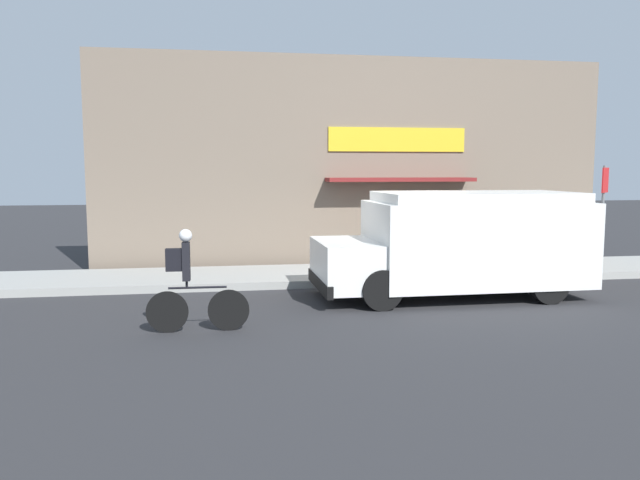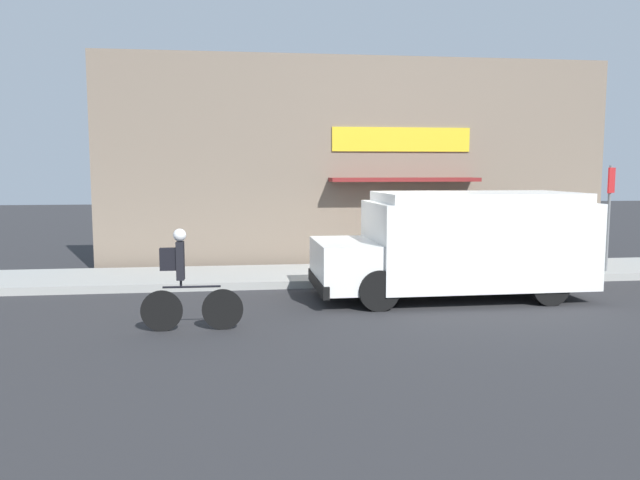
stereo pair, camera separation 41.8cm
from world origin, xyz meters
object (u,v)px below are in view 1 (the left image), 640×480
object	(u,v)px
school_bus	(461,242)
trash_bin	(503,249)
stop_sign_post	(604,201)
cyclist	(190,283)

from	to	relation	value
school_bus	trash_bin	xyz separation A→B (m)	(2.16, 2.57, -0.51)
stop_sign_post	cyclist	bearing A→B (deg)	-159.07
school_bus	cyclist	bearing A→B (deg)	-160.06
stop_sign_post	school_bus	bearing A→B (deg)	-158.63
school_bus	stop_sign_post	distance (m)	4.66
school_bus	trash_bin	distance (m)	3.40
trash_bin	stop_sign_post	bearing A→B (deg)	-22.98
school_bus	cyclist	world-z (taller)	school_bus
cyclist	stop_sign_post	xyz separation A→B (m)	(9.66, 3.70, 1.07)
stop_sign_post	trash_bin	distance (m)	2.62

